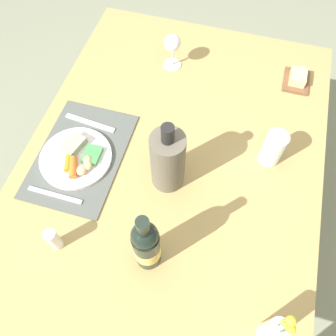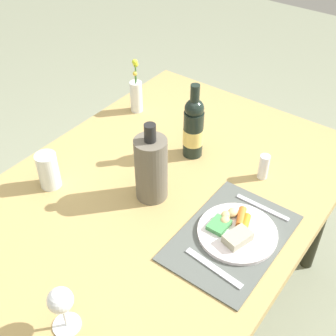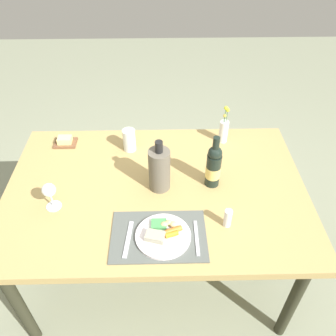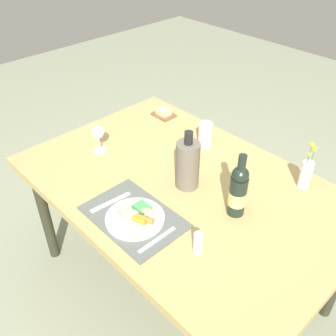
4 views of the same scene
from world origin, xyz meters
name	(u,v)px [view 1 (image 1 of 4)]	position (x,y,z in m)	size (l,w,h in m)	color
ground_plane	(168,240)	(0.00, 0.00, 0.00)	(8.00, 8.00, 0.00)	gray
dining_table	(167,182)	(0.00, 0.00, 0.67)	(1.56, 1.04, 0.74)	tan
placemat	(81,155)	(0.01, -0.31, 0.75)	(0.43, 0.29, 0.01)	#515652
dinner_plate	(77,157)	(0.04, -0.32, 0.76)	(0.25, 0.25, 0.04)	silver
fork	(90,123)	(-0.12, -0.33, 0.75)	(0.02, 0.20, 0.01)	silver
knife	(55,195)	(0.19, -0.33, 0.75)	(0.01, 0.19, 0.01)	silver
water_tumbler	(272,149)	(-0.15, 0.33, 0.80)	(0.07, 0.07, 0.13)	silver
cooler_bottle	(168,160)	(0.02, 0.01, 0.86)	(0.11, 0.11, 0.29)	#615B4D
flower_vase	(274,330)	(0.40, 0.39, 0.82)	(0.05, 0.05, 0.25)	silver
salt_shaker	(54,239)	(0.33, -0.26, 0.79)	(0.04, 0.04, 0.10)	white
wine_bottle	(146,245)	(0.29, 0.02, 0.86)	(0.08, 0.08, 0.30)	black
wine_glass	(172,45)	(-0.50, -0.12, 0.85)	(0.07, 0.07, 0.15)	white
butter_dish	(297,79)	(-0.54, 0.38, 0.76)	(0.13, 0.10, 0.05)	brown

